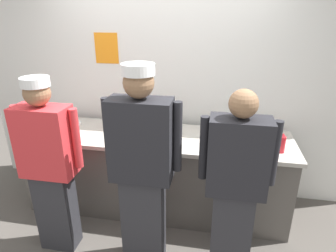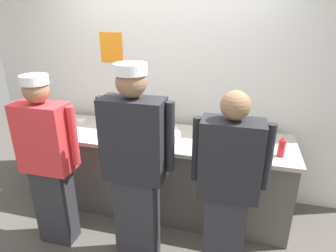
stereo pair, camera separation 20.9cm
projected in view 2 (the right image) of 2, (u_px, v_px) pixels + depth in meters
ground_plane at (146, 227)px, 3.03m from camera, size 9.00×9.00×0.00m
wall_back at (168, 73)px, 3.30m from camera, size 4.45×0.11×2.90m
prep_counter at (156, 171)px, 3.22m from camera, size 2.83×0.75×0.89m
chef_near_left at (48, 160)px, 2.58m from camera, size 0.60×0.24×1.64m
chef_center at (135, 165)px, 2.34m from camera, size 0.63×0.24×1.77m
chef_far_right at (228, 186)px, 2.23m from camera, size 0.59×0.24×1.61m
plate_stack_front at (171, 136)px, 2.92m from camera, size 0.20×0.20×0.08m
mixing_bowl_steel at (150, 126)px, 3.11m from camera, size 0.31×0.31×0.13m
sheet_tray at (242, 145)px, 2.81m from camera, size 0.50×0.42×0.02m
squeeze_bottle_primary at (282, 147)px, 2.58m from camera, size 0.06×0.06×0.19m
squeeze_bottle_secondary at (126, 134)px, 2.86m from camera, size 0.06×0.06×0.18m
ramekin_green_sauce at (81, 121)px, 3.38m from camera, size 0.11×0.11×0.04m
ramekin_red_sauce at (173, 129)px, 3.15m from camera, size 0.10×0.10×0.05m
ramekin_orange_sauce at (71, 120)px, 3.41m from camera, size 0.09×0.09×0.04m
deli_cup at (110, 121)px, 3.29m from camera, size 0.09×0.09×0.10m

